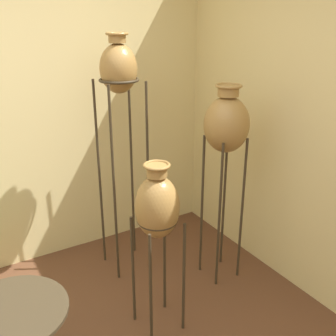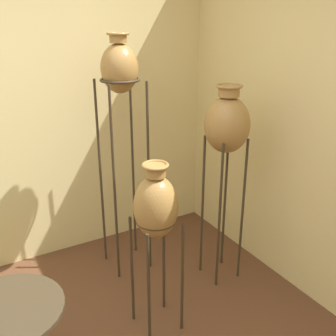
% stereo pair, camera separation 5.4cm
% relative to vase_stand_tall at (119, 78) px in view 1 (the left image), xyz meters
% --- Properties ---
extents(vase_stand_tall, '(0.31, 0.31, 1.91)m').
position_rel_vase_stand_tall_xyz_m(vase_stand_tall, '(0.00, 0.00, 0.00)').
color(vase_stand_tall, '#382D1E').
rests_on(vase_stand_tall, ground_plane).
extents(vase_stand_medium, '(0.33, 0.33, 1.57)m').
position_rel_vase_stand_tall_xyz_m(vase_stand_medium, '(0.60, -0.52, -0.33)').
color(vase_stand_medium, '#382D1E').
rests_on(vase_stand_medium, ground_plane).
extents(vase_stand_short, '(0.28, 0.28, 1.20)m').
position_rel_vase_stand_tall_xyz_m(vase_stand_short, '(-0.12, -0.77, -0.69)').
color(vase_stand_short, '#382D1E').
rests_on(vase_stand_short, ground_plane).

